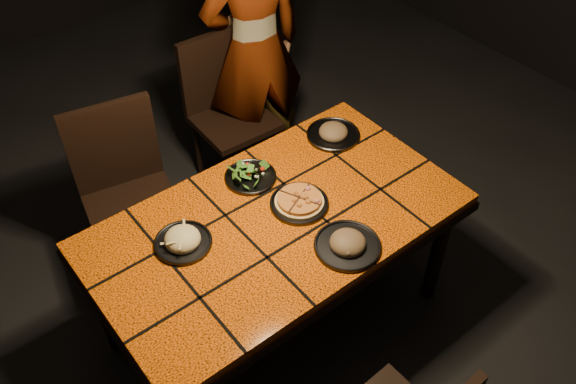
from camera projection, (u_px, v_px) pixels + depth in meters
room_shell at (273, 69)px, 2.09m from camera, size 6.04×7.04×3.08m
dining_table at (276, 231)px, 2.67m from camera, size 1.62×0.92×0.75m
chair_far_left at (125, 184)px, 3.05m from camera, size 0.52×0.52×0.97m
chair_far_right at (225, 103)px, 3.57m from camera, size 0.44×0.44×0.94m
diner at (254, 48)px, 3.44m from camera, size 0.67×0.50×1.69m
plate_pizza at (299, 202)px, 2.66m from camera, size 0.29×0.29×0.04m
plate_pasta at (183, 241)px, 2.50m from camera, size 0.24×0.24×0.08m
plate_salad at (250, 174)px, 2.78m from camera, size 0.24×0.24×0.07m
plate_mushroom_a at (348, 243)px, 2.48m from camera, size 0.28×0.28×0.09m
plate_mushroom_b at (333, 132)px, 3.00m from camera, size 0.27×0.27×0.09m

